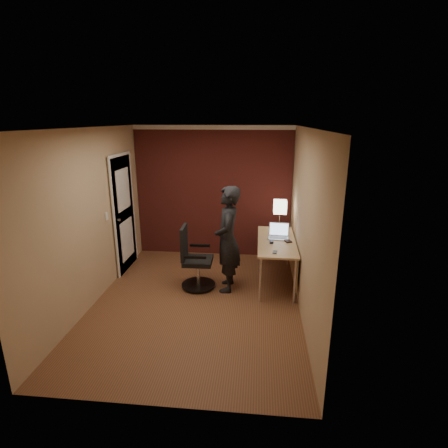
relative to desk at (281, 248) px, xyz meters
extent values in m
plane|color=brown|center=(-1.25, -0.78, -0.60)|extent=(4.00, 4.00, 0.00)
plane|color=white|center=(-1.25, -0.78, 1.90)|extent=(4.00, 4.00, 0.00)
plane|color=tan|center=(-1.25, 1.22, 0.65)|extent=(3.00, 0.00, 3.00)
plane|color=tan|center=(-1.25, -2.78, 0.65)|extent=(3.00, 0.00, 3.00)
plane|color=tan|center=(-2.75, -0.78, 0.65)|extent=(0.00, 4.00, 4.00)
plane|color=tan|center=(0.25, -0.78, 0.65)|extent=(0.00, 4.00, 4.00)
cube|color=maroon|center=(-1.25, 1.19, 0.65)|extent=(2.98, 0.06, 2.50)
cube|color=silver|center=(-1.25, 1.18, 1.86)|extent=(3.00, 0.08, 0.08)
cube|color=silver|center=(-1.25, -2.74, 1.86)|extent=(3.00, 0.08, 0.08)
cube|color=silver|center=(-2.71, -0.78, 1.86)|extent=(0.08, 4.00, 0.08)
cube|color=silver|center=(0.21, -0.78, 1.86)|extent=(0.08, 4.00, 0.08)
cube|color=silver|center=(-2.73, 0.32, 0.40)|extent=(0.05, 0.82, 2.02)
cube|color=silver|center=(-2.71, 0.32, 0.40)|extent=(0.02, 0.92, 2.12)
cylinder|color=silver|center=(-2.68, -0.01, 0.40)|extent=(0.05, 0.05, 0.05)
cube|color=silver|center=(-2.74, -0.33, 0.55)|extent=(0.02, 0.08, 0.12)
cube|color=tan|center=(-0.07, 0.00, 0.11)|extent=(0.60, 1.50, 0.03)
cube|color=tan|center=(0.21, 0.00, -0.17)|extent=(0.02, 1.38, 0.54)
cylinder|color=silver|center=(-0.32, -0.69, -0.25)|extent=(0.04, 0.04, 0.70)
cylinder|color=silver|center=(-0.32, 0.69, -0.25)|extent=(0.04, 0.04, 0.70)
cylinder|color=silver|center=(0.18, -0.69, -0.25)|extent=(0.04, 0.04, 0.70)
cylinder|color=silver|center=(0.18, 0.69, -0.25)|extent=(0.04, 0.04, 0.70)
cube|color=silver|center=(-0.01, 0.54, 0.14)|extent=(0.11, 0.11, 0.01)
cylinder|color=silver|center=(-0.01, 0.54, 0.29)|extent=(0.01, 0.01, 0.30)
cube|color=white|center=(-0.01, 0.54, 0.55)|extent=(0.22, 0.22, 0.22)
cube|color=silver|center=(-0.04, 0.10, 0.14)|extent=(0.35, 0.26, 0.01)
cube|color=silver|center=(-0.03, 0.22, 0.25)|extent=(0.33, 0.09, 0.22)
cube|color=#B2CCF2|center=(-0.03, 0.21, 0.25)|extent=(0.30, 0.07, 0.19)
cube|color=gray|center=(-0.04, 0.09, 0.14)|extent=(0.29, 0.16, 0.00)
cube|color=black|center=(-0.16, -0.13, 0.14)|extent=(0.06, 0.10, 0.03)
cube|color=black|center=(-0.12, -0.54, 0.13)|extent=(0.08, 0.12, 0.01)
cube|color=black|center=(0.11, -0.06, 0.14)|extent=(0.12, 0.13, 0.02)
cylinder|color=black|center=(-1.31, -0.32, -0.56)|extent=(0.54, 0.54, 0.03)
cylinder|color=silver|center=(-1.31, -0.32, -0.36)|extent=(0.06, 0.06, 0.41)
cube|color=black|center=(-1.31, -0.32, -0.15)|extent=(0.46, 0.46, 0.07)
cube|color=black|center=(-1.52, -0.33, 0.15)|extent=(0.06, 0.41, 0.53)
cube|color=black|center=(-1.32, -0.07, 0.02)|extent=(0.33, 0.06, 0.04)
cube|color=black|center=(-1.30, -0.57, 0.02)|extent=(0.33, 0.06, 0.04)
imported|color=black|center=(-0.84, -0.32, 0.23)|extent=(0.41, 0.62, 1.66)
camera|label=1|loc=(-0.39, -5.37, 2.01)|focal=28.00mm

